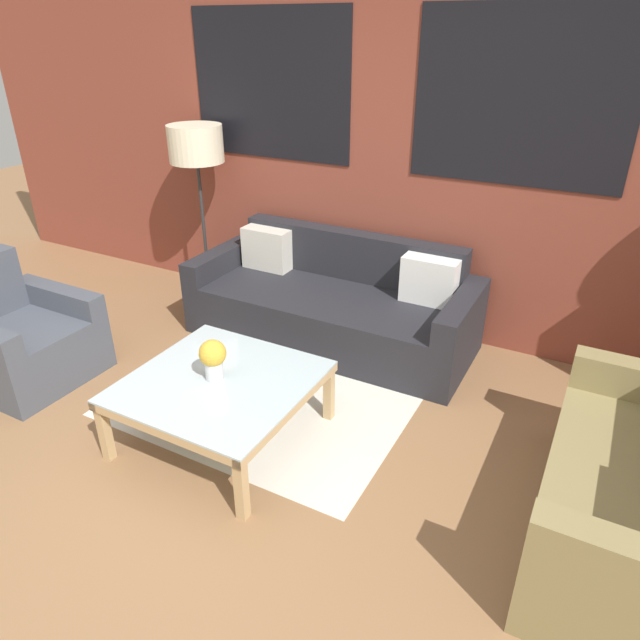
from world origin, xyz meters
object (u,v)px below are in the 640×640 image
at_px(coffee_table, 220,388).
at_px(flower_vase, 213,357).
at_px(couch_dark, 333,305).
at_px(armchair_corner, 22,340).
at_px(floor_lamp, 196,149).

xyz_separation_m(coffee_table, flower_vase, (-0.03, -0.00, 0.20)).
bearing_deg(coffee_table, couch_dark, 89.83).
height_order(couch_dark, armchair_corner, armchair_corner).
bearing_deg(floor_lamp, flower_vase, -50.25).
xyz_separation_m(couch_dark, flower_vase, (-0.03, -1.43, 0.27)).
distance_m(armchair_corner, flower_vase, 1.63).
distance_m(coffee_table, flower_vase, 0.20).
bearing_deg(coffee_table, floor_lamp, 130.41).
height_order(armchair_corner, flower_vase, armchair_corner).
bearing_deg(armchair_corner, flower_vase, 3.25).
relative_size(coffee_table, flower_vase, 4.07).
xyz_separation_m(coffee_table, floor_lamp, (-1.34, 1.57, 0.96)).
height_order(couch_dark, flower_vase, couch_dark).
bearing_deg(floor_lamp, coffee_table, -49.59).
xyz_separation_m(couch_dark, coffee_table, (-0.00, -1.43, 0.08)).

